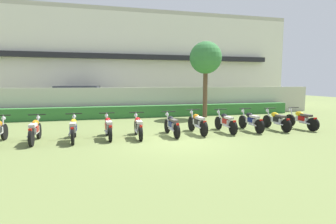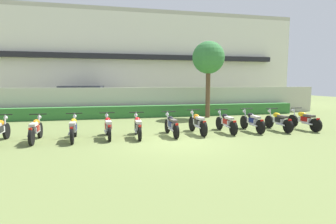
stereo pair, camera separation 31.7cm
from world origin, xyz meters
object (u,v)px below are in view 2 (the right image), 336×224
Objects in this scene: tree_near_inspector at (208,59)px; motorcycle_in_row_8 at (252,121)px; motorcycle_in_row_3 at (108,127)px; motorcycle_in_row_7 at (226,122)px; parked_car at (84,100)px; motorcycle_in_row_1 at (36,129)px; motorcycle_in_row_5 at (171,125)px; motorcycle_in_row_2 at (73,128)px; motorcycle_in_row_6 at (198,123)px; motorcycle_in_row_9 at (278,121)px; motorcycle_in_row_10 at (304,120)px; motorcycle_in_row_4 at (138,126)px.

motorcycle_in_row_8 is (0.21, -4.77, -3.09)m from tree_near_inspector.
motorcycle_in_row_3 is 4.91m from motorcycle_in_row_7.
parked_car is at bearing 42.87° from motorcycle_in_row_8.
motorcycle_in_row_1 reaches higher than motorcycle_in_row_5.
motorcycle_in_row_2 is 1.02× the size of motorcycle_in_row_6.
motorcycle_in_row_1 is 0.99× the size of motorcycle_in_row_9.
parked_car is at bearing 46.56° from motorcycle_in_row_9.
motorcycle_in_row_2 is at bearing 85.11° from motorcycle_in_row_10.
motorcycle_in_row_2 is 4.87m from motorcycle_in_row_6.
parked_car is 2.46× the size of motorcycle_in_row_9.
tree_near_inspector reaches higher than motorcycle_in_row_6.
motorcycle_in_row_1 is at bearing -89.36° from parked_car.
motorcycle_in_row_9 is at bearing -35.28° from parked_car.
motorcycle_in_row_6 is (6.17, 0.11, 0.01)m from motorcycle_in_row_1.
tree_near_inspector is 5.69m from motorcycle_in_row_8.
motorcycle_in_row_7 is 3.74m from motorcycle_in_row_10.
tree_near_inspector is at bearing 2.18° from motorcycle_in_row_8.
parked_car is 1.03× the size of tree_near_inspector.
parked_car is at bearing 29.55° from motorcycle_in_row_6.
motorcycle_in_row_7 is (6.16, 0.17, -0.00)m from motorcycle_in_row_2.
motorcycle_in_row_6 reaches higher than motorcycle_in_row_8.
motorcycle_in_row_9 reaches higher than motorcycle_in_row_4.
motorcycle_in_row_2 is (1.30, -0.05, 0.00)m from motorcycle_in_row_1.
motorcycle_in_row_6 is 1.00× the size of motorcycle_in_row_10.
motorcycle_in_row_8 reaches higher than motorcycle_in_row_4.
motorcycle_in_row_4 is at bearing 85.24° from motorcycle_in_row_10.
motorcycle_in_row_5 is 0.94× the size of motorcycle_in_row_6.
motorcycle_in_row_4 is 0.96× the size of motorcycle_in_row_8.
motorcycle_in_row_2 reaches higher than motorcycle_in_row_4.
motorcycle_in_row_6 is (4.87, 0.16, 0.01)m from motorcycle_in_row_2.
parked_car reaches higher than motorcycle_in_row_6.
motorcycle_in_row_2 reaches higher than motorcycle_in_row_10.
motorcycle_in_row_10 is at bearing -93.48° from motorcycle_in_row_7.
parked_car reaches higher than motorcycle_in_row_2.
motorcycle_in_row_5 reaches higher than motorcycle_in_row_4.
motorcycle_in_row_2 is 3.72m from motorcycle_in_row_5.
motorcycle_in_row_8 is (7.37, 0.16, 0.00)m from motorcycle_in_row_2.
motorcycle_in_row_2 is at bearing -93.83° from motorcycle_in_row_1.
motorcycle_in_row_5 is at bearing 92.67° from motorcycle_in_row_7.
motorcycle_in_row_1 is 0.98× the size of motorcycle_in_row_7.
motorcycle_in_row_2 is at bearing 90.46° from motorcycle_in_row_3.
parked_car is 11.23m from motorcycle_in_row_8.
motorcycle_in_row_2 reaches higher than motorcycle_in_row_9.
motorcycle_in_row_4 is 0.98× the size of motorcycle_in_row_7.
motorcycle_in_row_7 is at bearing -44.17° from parked_car.
motorcycle_in_row_10 is at bearing -94.35° from motorcycle_in_row_6.
motorcycle_in_row_6 reaches higher than motorcycle_in_row_10.
motorcycle_in_row_1 is at bearing 89.63° from motorcycle_in_row_7.
motorcycle_in_row_1 is 0.99× the size of motorcycle_in_row_10.
tree_near_inspector is 7.55m from motorcycle_in_row_4.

